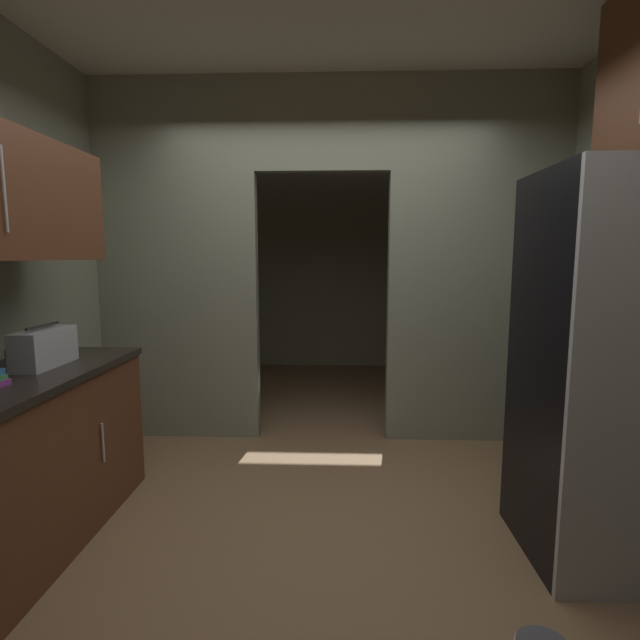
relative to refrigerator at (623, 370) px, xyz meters
The scene contains 6 objects.
ground 1.72m from the refrigerator, behind, with size 20.00×20.00×0.00m, color brown.
kitchen_overhead_slab 2.47m from the refrigerator, 159.23° to the left, with size 4.09×6.85×0.06m, color silver.
kitchen_partition 2.18m from the refrigerator, 132.71° to the left, with size 3.69×0.12×2.84m.
adjoining_room_shell 3.75m from the refrigerator, 112.77° to the left, with size 3.69×2.72×2.84m.
refrigerator is the anchor object (origin of this frame).
boombox 2.94m from the refrigerator, behind, with size 0.16×0.39×0.23m.
Camera 1 is at (0.07, -2.41, 1.48)m, focal length 26.92 mm.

